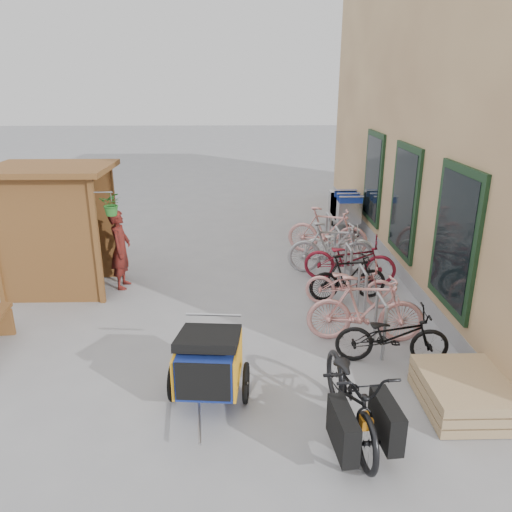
{
  "coord_description": "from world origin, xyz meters",
  "views": [
    {
      "loc": [
        0.31,
        -6.57,
        3.85
      ],
      "look_at": [
        0.5,
        1.5,
        1.0
      ],
      "focal_mm": 35.0,
      "sensor_mm": 36.0,
      "label": 1
    }
  ],
  "objects_px": {
    "bike_1": "(366,309)",
    "bike_3": "(348,277)",
    "person_kiosk": "(121,249)",
    "bike_7": "(327,231)",
    "bike_0": "(392,336)",
    "shopping_carts": "(344,206)",
    "pallet_stack": "(464,393)",
    "child_trailer": "(209,361)",
    "bike_5": "(331,248)",
    "kiosk": "(51,212)",
    "bike_4": "(350,259)",
    "bike_6": "(339,244)",
    "cargo_bike": "(352,395)",
    "bike_2": "(350,284)"
  },
  "relations": [
    {
      "from": "bike_1",
      "to": "bike_3",
      "type": "xyz_separation_m",
      "value": [
        0.05,
        1.56,
        -0.1
      ]
    },
    {
      "from": "person_kiosk",
      "to": "bike_7",
      "type": "relative_size",
      "value": 0.84
    },
    {
      "from": "person_kiosk",
      "to": "bike_0",
      "type": "distance_m",
      "value": 5.34
    },
    {
      "from": "bike_1",
      "to": "bike_7",
      "type": "xyz_separation_m",
      "value": [
        0.07,
        4.12,
        0.02
      ]
    },
    {
      "from": "bike_3",
      "to": "shopping_carts",
      "type": "bearing_deg",
      "value": -17.44
    },
    {
      "from": "pallet_stack",
      "to": "shopping_carts",
      "type": "xyz_separation_m",
      "value": [
        -0.0,
        7.9,
        0.44
      ]
    },
    {
      "from": "child_trailer",
      "to": "bike_1",
      "type": "bearing_deg",
      "value": 36.91
    },
    {
      "from": "bike_0",
      "to": "bike_5",
      "type": "xyz_separation_m",
      "value": [
        -0.28,
        3.56,
        0.13
      ]
    },
    {
      "from": "kiosk",
      "to": "bike_4",
      "type": "bearing_deg",
      "value": 2.69
    },
    {
      "from": "pallet_stack",
      "to": "child_trailer",
      "type": "bearing_deg",
      "value": 175.22
    },
    {
      "from": "person_kiosk",
      "to": "bike_1",
      "type": "distance_m",
      "value": 4.81
    },
    {
      "from": "child_trailer",
      "to": "bike_1",
      "type": "height_order",
      "value": "bike_1"
    },
    {
      "from": "kiosk",
      "to": "child_trailer",
      "type": "relative_size",
      "value": 1.47
    },
    {
      "from": "kiosk",
      "to": "bike_6",
      "type": "height_order",
      "value": "kiosk"
    },
    {
      "from": "pallet_stack",
      "to": "shopping_carts",
      "type": "relative_size",
      "value": 0.7
    },
    {
      "from": "bike_7",
      "to": "person_kiosk",
      "type": "bearing_deg",
      "value": 131.07
    },
    {
      "from": "child_trailer",
      "to": "bike_5",
      "type": "relative_size",
      "value": 0.93
    },
    {
      "from": "cargo_bike",
      "to": "shopping_carts",
      "type": "bearing_deg",
      "value": 74.61
    },
    {
      "from": "pallet_stack",
      "to": "bike_1",
      "type": "bearing_deg",
      "value": 116.27
    },
    {
      "from": "bike_0",
      "to": "cargo_bike",
      "type": "bearing_deg",
      "value": 154.54
    },
    {
      "from": "shopping_carts",
      "to": "bike_4",
      "type": "bearing_deg",
      "value": -99.02
    },
    {
      "from": "cargo_bike",
      "to": "kiosk",
      "type": "bearing_deg",
      "value": 132.93
    },
    {
      "from": "person_kiosk",
      "to": "bike_7",
      "type": "xyz_separation_m",
      "value": [
        4.31,
        1.85,
        -0.22
      ]
    },
    {
      "from": "bike_1",
      "to": "pallet_stack",
      "type": "bearing_deg",
      "value": -148.43
    },
    {
      "from": "bike_1",
      "to": "bike_0",
      "type": "bearing_deg",
      "value": -153.41
    },
    {
      "from": "bike_0",
      "to": "person_kiosk",
      "type": "bearing_deg",
      "value": 62.26
    },
    {
      "from": "kiosk",
      "to": "pallet_stack",
      "type": "relative_size",
      "value": 2.08
    },
    {
      "from": "child_trailer",
      "to": "person_kiosk",
      "type": "bearing_deg",
      "value": 122.11
    },
    {
      "from": "bike_3",
      "to": "bike_4",
      "type": "height_order",
      "value": "bike_4"
    },
    {
      "from": "kiosk",
      "to": "bike_0",
      "type": "relative_size",
      "value": 1.56
    },
    {
      "from": "pallet_stack",
      "to": "bike_3",
      "type": "bearing_deg",
      "value": 103.7
    },
    {
      "from": "bike_1",
      "to": "child_trailer",
      "type": "bearing_deg",
      "value": 127.56
    },
    {
      "from": "bike_1",
      "to": "cargo_bike",
      "type": "bearing_deg",
      "value": 168.49
    },
    {
      "from": "pallet_stack",
      "to": "bike_5",
      "type": "relative_size",
      "value": 0.66
    },
    {
      "from": "cargo_bike",
      "to": "bike_1",
      "type": "xyz_separation_m",
      "value": [
        0.64,
        2.13,
        0.04
      ]
    },
    {
      "from": "bike_4",
      "to": "bike_6",
      "type": "xyz_separation_m",
      "value": [
        0.01,
        1.26,
        -0.08
      ]
    },
    {
      "from": "bike_0",
      "to": "bike_3",
      "type": "xyz_separation_m",
      "value": [
        -0.2,
        2.19,
        0.02
      ]
    },
    {
      "from": "bike_2",
      "to": "bike_3",
      "type": "height_order",
      "value": "bike_3"
    },
    {
      "from": "pallet_stack",
      "to": "cargo_bike",
      "type": "distance_m",
      "value": 1.58
    },
    {
      "from": "bike_1",
      "to": "bike_5",
      "type": "xyz_separation_m",
      "value": [
        -0.04,
        2.93,
        0.01
      ]
    },
    {
      "from": "cargo_bike",
      "to": "bike_5",
      "type": "bearing_deg",
      "value": 77.93
    },
    {
      "from": "cargo_bike",
      "to": "bike_0",
      "type": "height_order",
      "value": "cargo_bike"
    },
    {
      "from": "kiosk",
      "to": "bike_1",
      "type": "bearing_deg",
      "value": -21.63
    },
    {
      "from": "shopping_carts",
      "to": "bike_3",
      "type": "height_order",
      "value": "shopping_carts"
    },
    {
      "from": "shopping_carts",
      "to": "bike_5",
      "type": "height_order",
      "value": "shopping_carts"
    },
    {
      "from": "cargo_bike",
      "to": "bike_5",
      "type": "distance_m",
      "value": 5.1
    },
    {
      "from": "bike_0",
      "to": "bike_3",
      "type": "bearing_deg",
      "value": 10.18
    },
    {
      "from": "cargo_bike",
      "to": "bike_0",
      "type": "distance_m",
      "value": 1.75
    },
    {
      "from": "cargo_bike",
      "to": "bike_7",
      "type": "bearing_deg",
      "value": 78.26
    },
    {
      "from": "shopping_carts",
      "to": "bike_2",
      "type": "xyz_separation_m",
      "value": [
        -0.81,
        -4.89,
        -0.23
      ]
    }
  ]
}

